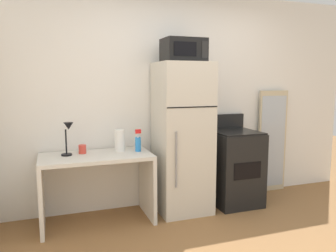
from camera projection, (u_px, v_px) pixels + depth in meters
wall_back_white at (178, 99)px, 4.18m from camera, size 5.00×0.10×2.60m
desk at (97, 175)px, 3.58m from camera, size 1.17×0.61×0.75m
desk_lamp at (68, 133)px, 3.47m from camera, size 0.14×0.12×0.35m
paper_towel_roll at (120, 141)px, 3.71m from camera, size 0.11×0.11×0.24m
spray_bottle at (138, 143)px, 3.70m from camera, size 0.06×0.06×0.25m
coffee_mug at (82, 149)px, 3.60m from camera, size 0.08×0.08×0.09m
refrigerator at (182, 138)px, 3.87m from camera, size 0.60×0.61×1.74m
microwave at (184, 50)px, 3.72m from camera, size 0.46×0.35×0.26m
oven_range at (234, 167)px, 4.15m from camera, size 0.56×0.61×1.10m
leaning_mirror at (272, 141)px, 4.61m from camera, size 0.44×0.03×1.40m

